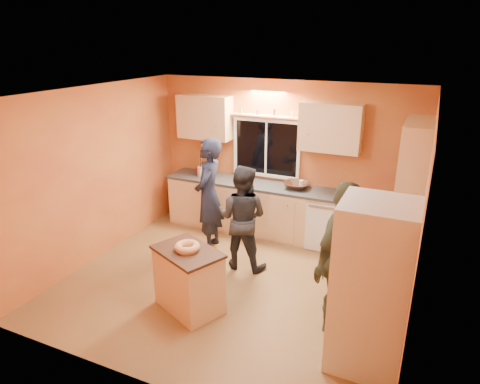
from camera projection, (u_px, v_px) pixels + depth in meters
The scene contains 14 objects.
ground at pixel (233, 283), 5.95m from camera, with size 4.50×4.50×0.00m, color brown.
room_shell at pixel (254, 165), 5.71m from camera, with size 4.54×4.04×2.61m.
back_counter at pixel (276, 211), 7.25m from camera, with size 4.23×0.62×0.90m.
right_counter at pixel (387, 268), 5.48m from camera, with size 0.62×1.84×0.90m.
refrigerator at pixel (371, 287), 4.23m from camera, with size 0.72×0.70×1.80m, color silver.
island at pixel (189, 279), 5.29m from camera, with size 1.00×0.87×0.81m.
bundt_pastry at pixel (187, 247), 5.14m from camera, with size 0.31×0.31×0.09m, color tan.
person_left at pixel (209, 196), 6.65m from camera, with size 0.66×0.43×1.82m, color black.
person_center at pixel (242, 218), 6.16m from camera, with size 0.76×0.59×1.56m, color black.
person_right at pixel (341, 259), 4.75m from camera, with size 1.06×0.44×1.81m, color #333723.
mixing_bowl at pixel (296, 185), 6.99m from camera, with size 0.41×0.41×0.10m, color black.
utensil_crock at pixel (201, 171), 7.60m from camera, with size 0.14×0.14×0.17m, color beige.
potted_plant at pixel (389, 247), 4.72m from camera, with size 0.27×0.24×0.31m, color gray.
red_box at pixel (390, 236), 5.24m from camera, with size 0.16×0.12×0.07m, color maroon.
Camera 1 is at (2.21, -4.67, 3.23)m, focal length 32.00 mm.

